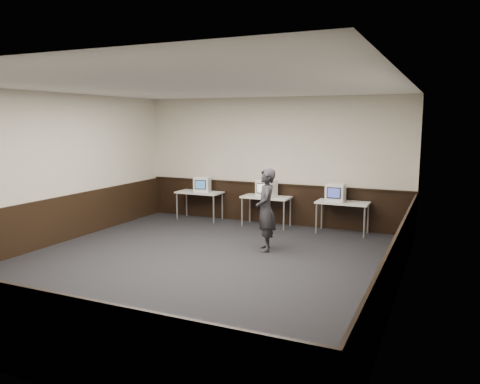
% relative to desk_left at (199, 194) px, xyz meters
% --- Properties ---
extents(floor, '(8.00, 8.00, 0.00)m').
position_rel_desk_left_xyz_m(floor, '(1.90, -3.60, -0.68)').
color(floor, black).
rests_on(floor, ground).
extents(ceiling, '(8.00, 8.00, 0.00)m').
position_rel_desk_left_xyz_m(ceiling, '(1.90, -3.60, 2.52)').
color(ceiling, white).
rests_on(ceiling, back_wall).
extents(back_wall, '(7.00, 0.00, 7.00)m').
position_rel_desk_left_xyz_m(back_wall, '(1.90, 0.40, 0.92)').
color(back_wall, beige).
rests_on(back_wall, ground).
extents(left_wall, '(0.00, 8.00, 8.00)m').
position_rel_desk_left_xyz_m(left_wall, '(-1.60, -3.60, 0.92)').
color(left_wall, beige).
rests_on(left_wall, ground).
extents(right_wall, '(0.00, 8.00, 8.00)m').
position_rel_desk_left_xyz_m(right_wall, '(5.40, -3.60, 0.92)').
color(right_wall, beige).
rests_on(right_wall, ground).
extents(wainscot_back, '(6.98, 0.04, 1.00)m').
position_rel_desk_left_xyz_m(wainscot_back, '(1.90, 0.38, -0.18)').
color(wainscot_back, black).
rests_on(wainscot_back, back_wall).
extents(wainscot_front, '(6.98, 0.04, 1.00)m').
position_rel_desk_left_xyz_m(wainscot_front, '(1.90, -7.58, -0.18)').
color(wainscot_front, black).
rests_on(wainscot_front, front_wall).
extents(wainscot_left, '(0.04, 7.98, 1.00)m').
position_rel_desk_left_xyz_m(wainscot_left, '(-1.58, -3.60, -0.18)').
color(wainscot_left, black).
rests_on(wainscot_left, left_wall).
extents(wainscot_right, '(0.04, 7.98, 1.00)m').
position_rel_desk_left_xyz_m(wainscot_right, '(5.38, -3.60, -0.18)').
color(wainscot_right, black).
rests_on(wainscot_right, right_wall).
extents(wainscot_rail, '(6.98, 0.06, 0.04)m').
position_rel_desk_left_xyz_m(wainscot_rail, '(1.90, 0.36, 0.34)').
color(wainscot_rail, black).
rests_on(wainscot_rail, wainscot_back).
extents(desk_left, '(1.20, 0.60, 0.75)m').
position_rel_desk_left_xyz_m(desk_left, '(0.00, 0.00, 0.00)').
color(desk_left, silver).
rests_on(desk_left, ground).
extents(desk_center, '(1.20, 0.60, 0.75)m').
position_rel_desk_left_xyz_m(desk_center, '(1.90, 0.00, 0.00)').
color(desk_center, silver).
rests_on(desk_center, ground).
extents(desk_right, '(1.20, 0.60, 0.75)m').
position_rel_desk_left_xyz_m(desk_right, '(3.80, 0.00, 0.00)').
color(desk_right, silver).
rests_on(desk_right, ground).
extents(emac_left, '(0.50, 0.51, 0.40)m').
position_rel_desk_left_xyz_m(emac_left, '(0.09, 0.00, 0.27)').
color(emac_left, white).
rests_on(emac_left, desk_left).
extents(emac_center, '(0.46, 0.49, 0.42)m').
position_rel_desk_left_xyz_m(emac_center, '(1.91, -0.02, 0.28)').
color(emac_center, white).
rests_on(emac_center, desk_center).
extents(emac_right, '(0.44, 0.47, 0.43)m').
position_rel_desk_left_xyz_m(emac_right, '(3.64, -0.03, 0.28)').
color(emac_right, white).
rests_on(emac_right, desk_right).
extents(person, '(0.60, 0.72, 1.67)m').
position_rel_desk_left_xyz_m(person, '(2.70, -2.09, 0.16)').
color(person, '#26252B').
rests_on(person, ground).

